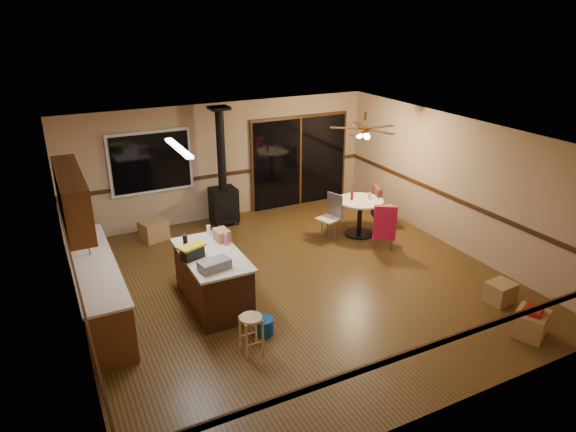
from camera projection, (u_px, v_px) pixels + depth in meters
floor at (296, 282)px, 9.00m from camera, size 7.00×7.00×0.00m
ceiling at (297, 137)px, 8.02m from camera, size 7.00×7.00×0.00m
wall_back at (223, 161)px, 11.40m from camera, size 7.00×0.00×7.00m
wall_front at (444, 320)px, 5.61m from camera, size 7.00×0.00×7.00m
wall_left at (71, 256)px, 7.05m from camera, size 0.00×7.00×7.00m
wall_right at (456, 184)px, 9.96m from camera, size 0.00×7.00×7.00m
chair_rail at (296, 230)px, 8.62m from camera, size 7.00×7.00×0.08m
window at (151, 162)px, 10.62m from camera, size 1.72×0.10×1.32m
sliding_door at (300, 162)px, 12.25m from camera, size 2.52×0.10×2.10m
lower_cabinets at (97, 290)px, 7.92m from camera, size 0.60×3.00×0.86m
countertop at (93, 264)px, 7.75m from camera, size 0.64×3.04×0.04m
upper_cabinets at (72, 198)px, 7.48m from camera, size 0.35×2.00×0.80m
kitchen_island at (213, 278)px, 8.20m from camera, size 0.88×1.68×0.90m
wood_stove at (223, 193)px, 11.16m from camera, size 0.55×0.50×2.52m
ceiling_fan at (364, 132)px, 10.07m from camera, size 0.24×0.24×0.55m
fluorescent_strip at (179, 148)px, 7.53m from camera, size 0.10×1.20×0.04m
toolbox_grey at (214, 265)px, 7.53m from camera, size 0.50×0.34×0.14m
toolbox_black at (192, 253)px, 7.84m from camera, size 0.38×0.29×0.19m
toolbox_yellow_lid at (192, 246)px, 7.80m from camera, size 0.46×0.35×0.03m
box_on_island at (222, 235)px, 8.45m from camera, size 0.23×0.30×0.19m
bottle_dark at (186, 243)px, 8.08m from camera, size 0.08×0.08×0.27m
bottle_pink at (226, 239)px, 8.28m from camera, size 0.07×0.07×0.20m
bottle_white at (209, 231)px, 8.61m from camera, size 0.08×0.08×0.19m
bar_stool at (251, 335)px, 7.08m from camera, size 0.35×0.35×0.57m
blue_bucket at (264, 326)px, 7.55m from camera, size 0.39×0.39×0.25m
dining_table at (360, 211)px, 10.70m from camera, size 0.96×0.96×0.78m
glass_red at (352, 196)px, 10.60m from camera, size 0.07×0.07×0.16m
glass_cream at (369, 196)px, 10.62m from camera, size 0.07×0.07×0.14m
chair_left at (332, 211)px, 10.54m from camera, size 0.51×0.51×0.51m
chair_near at (385, 222)px, 9.97m from camera, size 0.60×0.62×0.70m
chair_right at (378, 202)px, 10.99m from camera, size 0.58×0.56×0.70m
box_under_window at (154, 230)px, 10.59m from camera, size 0.61×0.55×0.41m
box_corner_a at (530, 324)px, 7.49m from camera, size 0.63×0.59×0.38m
box_corner_b at (500, 292)px, 8.35m from camera, size 0.45×0.40×0.34m
box_small_red at (533, 310)px, 7.41m from camera, size 0.36×0.34×0.08m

